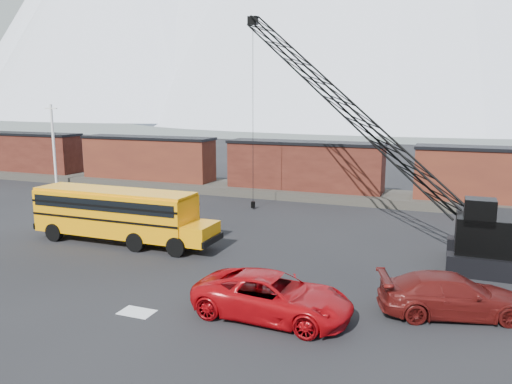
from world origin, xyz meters
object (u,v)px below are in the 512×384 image
(red_pickup, at_px, (273,296))
(maroon_suv, at_px, (452,295))
(school_bus, at_px, (120,213))
(crawler_crane, at_px, (342,104))

(red_pickup, distance_m, maroon_suv, 7.07)
(school_bus, distance_m, red_pickup, 13.57)
(red_pickup, bearing_deg, crawler_crane, 4.01)
(school_bus, bearing_deg, crawler_crane, 32.38)
(school_bus, bearing_deg, red_pickup, -28.50)
(school_bus, relative_size, red_pickup, 1.87)
(maroon_suv, bearing_deg, crawler_crane, 14.83)
(school_bus, height_order, maroon_suv, school_bus)
(maroon_suv, height_order, crawler_crane, crawler_crane)
(school_bus, xyz_separation_m, maroon_suv, (18.41, -3.71, -0.97))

